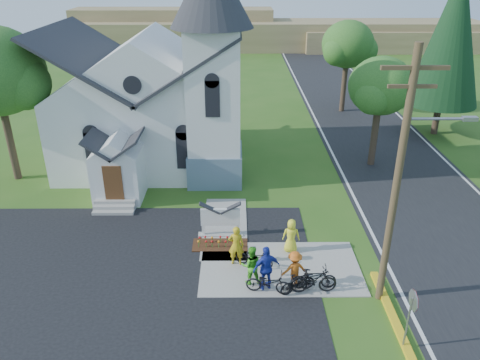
{
  "coord_description": "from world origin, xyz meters",
  "views": [
    {
      "loc": [
        -0.39,
        -16.43,
        12.34
      ],
      "look_at": [
        -0.24,
        5.0,
        2.18
      ],
      "focal_mm": 35.0,
      "sensor_mm": 36.0,
      "label": 1
    }
  ],
  "objects_px": {
    "cyclist_1": "(251,265)",
    "bike_3": "(314,281)",
    "church_sign": "(220,217)",
    "cyclist_0": "(236,245)",
    "utility_pole": "(400,176)",
    "stop_sign": "(412,308)",
    "bike_2": "(254,257)",
    "bike_1": "(298,283)",
    "cyclist_4": "(291,236)",
    "cyclist_2": "(266,268)",
    "bike_4": "(314,278)",
    "bike_0": "(268,283)",
    "cyclist_3": "(294,269)"
  },
  "relations": [
    {
      "from": "church_sign",
      "to": "cyclist_4",
      "type": "bearing_deg",
      "value": -23.46
    },
    {
      "from": "church_sign",
      "to": "cyclist_0",
      "type": "height_order",
      "value": "cyclist_0"
    },
    {
      "from": "utility_pole",
      "to": "cyclist_4",
      "type": "distance_m",
      "value": 6.48
    },
    {
      "from": "cyclist_4",
      "to": "bike_4",
      "type": "height_order",
      "value": "cyclist_4"
    },
    {
      "from": "utility_pole",
      "to": "cyclist_2",
      "type": "height_order",
      "value": "utility_pole"
    },
    {
      "from": "cyclist_1",
      "to": "cyclist_0",
      "type": "bearing_deg",
      "value": -71.3
    },
    {
      "from": "stop_sign",
      "to": "cyclist_0",
      "type": "xyz_separation_m",
      "value": [
        -5.87,
        5.01,
        -0.78
      ]
    },
    {
      "from": "bike_3",
      "to": "cyclist_4",
      "type": "distance_m",
      "value": 3.04
    },
    {
      "from": "stop_sign",
      "to": "cyclist_0",
      "type": "relative_size",
      "value": 1.31
    },
    {
      "from": "bike_1",
      "to": "bike_4",
      "type": "height_order",
      "value": "bike_4"
    },
    {
      "from": "cyclist_1",
      "to": "bike_3",
      "type": "bearing_deg",
      "value": 159.47
    },
    {
      "from": "cyclist_1",
      "to": "cyclist_3",
      "type": "xyz_separation_m",
      "value": [
        1.77,
        -0.22,
        -0.05
      ]
    },
    {
      "from": "cyclist_1",
      "to": "cyclist_4",
      "type": "relative_size",
      "value": 1.06
    },
    {
      "from": "utility_pole",
      "to": "stop_sign",
      "type": "distance_m",
      "value": 4.52
    },
    {
      "from": "utility_pole",
      "to": "cyclist_1",
      "type": "height_order",
      "value": "utility_pole"
    },
    {
      "from": "church_sign",
      "to": "utility_pole",
      "type": "relative_size",
      "value": 0.22
    },
    {
      "from": "stop_sign",
      "to": "bike_0",
      "type": "relative_size",
      "value": 1.35
    },
    {
      "from": "bike_0",
      "to": "cyclist_3",
      "type": "distance_m",
      "value": 1.22
    },
    {
      "from": "cyclist_0",
      "to": "cyclist_4",
      "type": "bearing_deg",
      "value": -155.46
    },
    {
      "from": "stop_sign",
      "to": "bike_0",
      "type": "bearing_deg",
      "value": 146.71
    },
    {
      "from": "cyclist_3",
      "to": "cyclist_4",
      "type": "xyz_separation_m",
      "value": [
        0.13,
        2.53,
        0.0
      ]
    },
    {
      "from": "cyclist_1",
      "to": "stop_sign",
      "type": "bearing_deg",
      "value": 139.4
    },
    {
      "from": "bike_1",
      "to": "bike_4",
      "type": "bearing_deg",
      "value": -91.44
    },
    {
      "from": "bike_3",
      "to": "cyclist_3",
      "type": "bearing_deg",
      "value": 56.7
    },
    {
      "from": "stop_sign",
      "to": "bike_2",
      "type": "distance_m",
      "value": 7.11
    },
    {
      "from": "bike_3",
      "to": "bike_4",
      "type": "distance_m",
      "value": 0.29
    },
    {
      "from": "church_sign",
      "to": "cyclist_3",
      "type": "distance_m",
      "value": 5.06
    },
    {
      "from": "bike_2",
      "to": "cyclist_3",
      "type": "distance_m",
      "value": 2.13
    },
    {
      "from": "cyclist_0",
      "to": "cyclist_4",
      "type": "distance_m",
      "value": 2.7
    },
    {
      "from": "bike_2",
      "to": "cyclist_3",
      "type": "relative_size",
      "value": 1.05
    },
    {
      "from": "bike_0",
      "to": "bike_2",
      "type": "distance_m",
      "value": 1.88
    },
    {
      "from": "cyclist_0",
      "to": "cyclist_1",
      "type": "distance_m",
      "value": 1.48
    },
    {
      "from": "bike_1",
      "to": "cyclist_4",
      "type": "xyz_separation_m",
      "value": [
        0.04,
        2.97,
        0.35
      ]
    },
    {
      "from": "cyclist_0",
      "to": "cyclist_2",
      "type": "xyz_separation_m",
      "value": [
        1.22,
        -1.72,
        0.04
      ]
    },
    {
      "from": "stop_sign",
      "to": "bike_4",
      "type": "bearing_deg",
      "value": 129.47
    },
    {
      "from": "church_sign",
      "to": "bike_1",
      "type": "bearing_deg",
      "value": -53.6
    },
    {
      "from": "stop_sign",
      "to": "bike_1",
      "type": "xyz_separation_m",
      "value": [
        -3.39,
        3.0,
        -1.26
      ]
    },
    {
      "from": "bike_1",
      "to": "bike_3",
      "type": "distance_m",
      "value": 0.65
    },
    {
      "from": "cyclist_3",
      "to": "utility_pole",
      "type": "bearing_deg",
      "value": 156.32
    },
    {
      "from": "stop_sign",
      "to": "cyclist_1",
      "type": "relative_size",
      "value": 1.43
    },
    {
      "from": "bike_0",
      "to": "cyclist_4",
      "type": "height_order",
      "value": "cyclist_4"
    },
    {
      "from": "bike_1",
      "to": "bike_2",
      "type": "bearing_deg",
      "value": 20.01
    },
    {
      "from": "bike_0",
      "to": "bike_2",
      "type": "xyz_separation_m",
      "value": [
        -0.51,
        1.81,
        -0.04
      ]
    },
    {
      "from": "utility_pole",
      "to": "church_sign",
      "type": "bearing_deg",
      "value": 144.4
    },
    {
      "from": "utility_pole",
      "to": "bike_0",
      "type": "bearing_deg",
      "value": 176.18
    },
    {
      "from": "cyclist_3",
      "to": "cyclist_0",
      "type": "bearing_deg",
      "value": -44.7
    },
    {
      "from": "cyclist_4",
      "to": "utility_pole",
      "type": "bearing_deg",
      "value": 141.89
    },
    {
      "from": "stop_sign",
      "to": "bike_3",
      "type": "distance_m",
      "value": 4.23
    },
    {
      "from": "bike_4",
      "to": "cyclist_2",
      "type": "bearing_deg",
      "value": 86.82
    },
    {
      "from": "cyclist_0",
      "to": "bike_0",
      "type": "relative_size",
      "value": 1.03
    }
  ]
}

